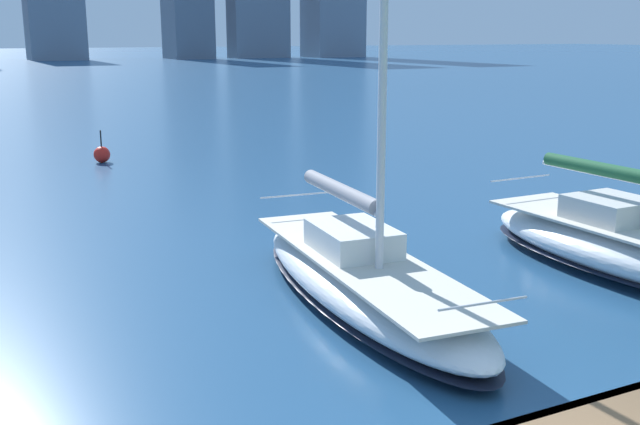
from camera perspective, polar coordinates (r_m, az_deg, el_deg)
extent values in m
cube|color=#473828|center=(10.25, 14.54, -15.41)|extent=(28.00, 0.16, 0.10)
cube|color=gray|center=(170.13, -19.66, 14.55)|extent=(11.19, 11.04, 21.61)
ellipsoid|color=silver|center=(18.88, 22.13, -2.58)|extent=(2.89, 7.98, 1.05)
ellipsoid|color=black|center=(18.95, 22.05, -3.43)|extent=(2.90, 8.02, 0.10)
cube|color=beige|center=(18.74, 22.28, -0.95)|extent=(2.38, 7.02, 0.06)
cube|color=silver|center=(18.97, 21.28, 0.26)|extent=(1.68, 1.77, 0.55)
cylinder|color=silver|center=(19.21, 20.15, 2.87)|extent=(0.18, 3.33, 0.12)
cylinder|color=#1E5633|center=(19.19, 20.18, 3.22)|extent=(0.37, 3.07, 0.32)
cylinder|color=silver|center=(21.03, 15.04, 2.55)|extent=(2.06, 0.08, 0.04)
ellipsoid|color=silver|center=(15.42, 3.35, -5.35)|extent=(3.16, 9.35, 0.91)
ellipsoid|color=black|center=(15.50, 3.33, -6.22)|extent=(3.17, 9.40, 0.10)
cube|color=beige|center=(15.27, 3.37, -3.62)|extent=(2.64, 8.22, 0.06)
cube|color=silver|center=(15.67, 2.53, -2.01)|extent=(1.61, 2.13, 0.55)
cylinder|color=silver|center=(13.98, 4.89, 14.57)|extent=(0.16, 0.16, 9.47)
cylinder|color=silver|center=(16.09, 1.55, 1.26)|extent=(0.44, 3.86, 0.12)
cylinder|color=gray|center=(16.07, 1.55, 1.68)|extent=(0.61, 3.56, 0.32)
cylinder|color=silver|center=(11.63, 12.34, -6.78)|extent=(1.56, 0.17, 0.04)
cylinder|color=silver|center=(18.84, -1.95, 1.33)|extent=(1.80, 0.19, 0.04)
sphere|color=red|center=(33.63, -16.28, 4.26)|extent=(0.70, 0.70, 0.70)
cylinder|color=black|center=(33.53, -16.36, 5.44)|extent=(0.06, 0.06, 0.70)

